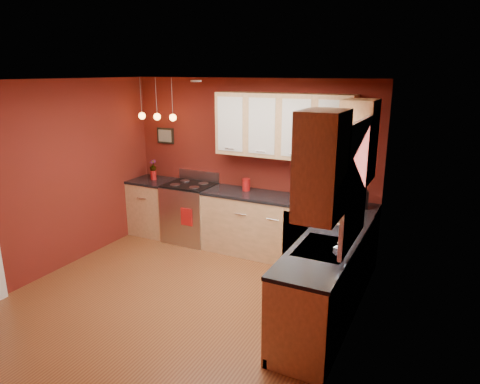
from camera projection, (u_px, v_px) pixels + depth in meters
The scene contains 25 objects.
floor at pixel (175, 303), 5.15m from camera, with size 4.20×4.20×0.00m, color brown.
ceiling at pixel (164, 80), 4.44m from camera, with size 4.00×4.20×0.02m, color silver.
wall_back at pixel (250, 165), 6.60m from camera, with size 4.00×0.02×2.60m, color maroon.
wall_left at pixel (45, 180), 5.65m from camera, with size 0.02×4.20×2.60m, color maroon.
wall_right at pixel (349, 228), 3.93m from camera, with size 0.02×4.20×2.60m, color maroon.
base_cabinets_back_left at pixel (154, 208), 7.28m from camera, with size 0.70×0.60×0.90m, color #E2AC79.
base_cabinets_back_right at pixel (285, 230), 6.26m from camera, with size 2.54×0.60×0.90m, color #E2AC79.
base_cabinets_right at pixel (325, 284), 4.68m from camera, with size 0.60×2.10×0.90m, color #E2AC79.
counter_back_left at pixel (153, 181), 7.15m from camera, with size 0.70×0.62×0.04m, color black.
counter_back_right at pixel (286, 199), 6.13m from camera, with size 2.54×0.62×0.04m, color black.
counter_right at pixel (327, 244), 4.55m from camera, with size 0.62×2.10×0.04m, color black.
gas_range at pixel (190, 212), 6.96m from camera, with size 0.76×0.64×1.11m.
dishwasher_front at pixel (303, 241), 5.85m from camera, with size 0.60×0.02×0.80m, color #AEAEB3.
sink at pixel (324, 249), 4.43m from camera, with size 0.50×0.70×0.33m.
window at pixel (356, 180), 4.10m from camera, with size 0.06×1.02×1.22m.
upper_cabinets_back at pixel (283, 126), 6.02m from camera, with size 2.00×0.35×0.90m, color #E2AC79.
upper_cabinets_right at pixel (343, 151), 4.11m from camera, with size 0.35×1.95×0.90m, color #E2AC79.
wall_picture at pixel (165, 136), 7.15m from camera, with size 0.32×0.03×0.26m, color black.
pendant_lights at pixel (157, 116), 6.73m from camera, with size 0.71×0.11×0.66m.
red_canister at pixel (246, 185), 6.48m from camera, with size 0.12×0.12×0.19m.
red_vase at pixel (153, 175), 7.15m from camera, with size 0.10×0.10×0.15m, color #A61211.
flowers at pixel (153, 166), 7.11m from camera, with size 0.11×0.11×0.20m, color #A61211.
coffee_maker at pixel (361, 200), 5.65m from camera, with size 0.20×0.20×0.24m.
soap_pump at pixel (339, 250), 4.10m from camera, with size 0.08×0.09×0.19m, color silver.
dish_towel at pixel (186, 217), 6.60m from camera, with size 0.20×0.01×0.28m, color #A61211.
Camera 1 is at (2.75, -3.75, 2.70)m, focal length 32.00 mm.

